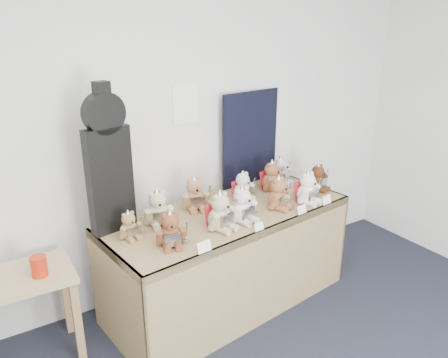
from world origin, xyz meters
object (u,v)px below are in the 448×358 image
teddy_front_end (318,179)px  teddy_back_far_left (129,226)px  teddy_back_centre_left (195,195)px  teddy_back_end (281,172)px  teddy_front_left (221,213)px  side_table (8,296)px  guitar_case (108,161)px  teddy_front_far_right (308,189)px  teddy_front_right (279,194)px  display_table (235,235)px  red_cup (39,266)px  teddy_back_left (158,210)px  teddy_back_centre_right (243,187)px  teddy_front_far_left (171,231)px  teddy_front_centre (243,206)px  teddy_back_right (272,177)px

teddy_front_end → teddy_back_far_left: 1.66m
teddy_back_centre_left → teddy_back_end: teddy_back_centre_left is taller
teddy_front_left → side_table: bearing=150.1°
guitar_case → teddy_front_far_right: bearing=-25.6°
teddy_back_far_left → teddy_back_centre_left: bearing=7.4°
teddy_front_left → teddy_back_far_left: (-0.58, 0.20, -0.04)m
side_table → teddy_front_right: teddy_front_right is taller
teddy_back_end → display_table: bearing=-178.8°
red_cup → teddy_back_centre_left: (1.16, 0.11, 0.19)m
teddy_front_left → teddy_back_left: size_ratio=1.05×
teddy_back_centre_right → teddy_back_far_left: 1.02m
teddy_front_far_left → teddy_back_far_left: size_ratio=1.24×
teddy_back_far_left → teddy_front_centre: bearing=-23.2°
red_cup → teddy_front_far_left: bearing=-22.5°
display_table → teddy_back_far_left: 0.84m
teddy_front_centre → teddy_front_end: size_ratio=1.15×
guitar_case → teddy_back_far_left: guitar_case is taller
side_table → teddy_back_far_left: 0.85m
guitar_case → teddy_front_centre: guitar_case is taller
teddy_back_centre_right → teddy_back_end: 0.48m
teddy_front_right → teddy_back_centre_right: 0.32m
teddy_back_left → teddy_back_right: bearing=14.2°
side_table → teddy_front_far_right: bearing=-6.8°
teddy_front_far_left → teddy_back_end: size_ratio=0.95×
teddy_back_right → teddy_front_far_left: bearing=-178.0°
guitar_case → teddy_front_centre: bearing=-35.7°
teddy_front_far_right → teddy_front_far_left: bearing=171.2°
teddy_front_far_left → teddy_back_right: teddy_back_right is taller
guitar_case → teddy_front_right: (1.19, -0.32, -0.38)m
teddy_front_left → teddy_back_centre_left: (0.01, 0.39, -0.01)m
display_table → teddy_front_left: 0.39m
teddy_back_left → teddy_back_centre_left: size_ratio=1.00×
side_table → teddy_back_far_left: (0.76, -0.14, 0.34)m
teddy_back_far_left → teddy_front_far_right: bearing=-17.0°
display_table → teddy_front_centre: size_ratio=6.77×
side_table → teddy_back_centre_left: bearing=3.2°
side_table → teddy_back_far_left: teddy_back_far_left is taller
red_cup → guitar_case: bearing=11.5°
teddy_back_left → teddy_back_far_left: teddy_back_left is taller
teddy_front_far_right → teddy_back_end: bearing=67.5°
teddy_front_centre → teddy_back_centre_left: teddy_front_centre is taller
display_table → guitar_case: guitar_case is taller
red_cup → teddy_front_left: teddy_front_left is taller
red_cup → teddy_back_right: size_ratio=0.46×
red_cup → teddy_front_end: size_ratio=0.51×
teddy_front_far_left → teddy_front_right: bearing=21.8°
side_table → teddy_back_right: size_ratio=2.82×
teddy_front_far_left → teddy_front_left: bearing=21.2°
teddy_front_right → teddy_back_end: (0.34, 0.40, -0.00)m
side_table → teddy_back_left: 1.08m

